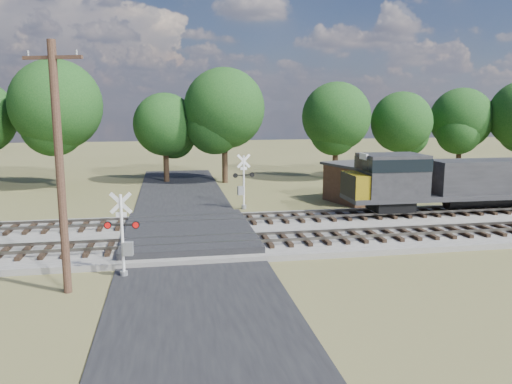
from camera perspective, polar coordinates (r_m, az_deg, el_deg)
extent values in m
plane|color=brown|center=(27.90, -7.65, -5.55)|extent=(160.00, 160.00, 0.00)
cube|color=gray|center=(30.39, 11.54, -4.09)|extent=(140.00, 10.00, 0.30)
cube|color=black|center=(27.89, -7.65, -5.47)|extent=(7.00, 60.00, 0.08)
cube|color=#262628|center=(28.31, -7.71, -4.67)|extent=(7.00, 9.00, 0.62)
cube|color=black|center=(26.03, -3.05, -5.71)|extent=(44.00, 2.60, 0.18)
cube|color=#5B564E|center=(27.42, 14.03, -4.83)|extent=(140.00, 0.08, 0.15)
cube|color=#5B564E|center=(28.70, 12.87, -4.13)|extent=(140.00, 0.08, 0.15)
cube|color=black|center=(30.84, -4.19, -3.25)|extent=(44.00, 2.60, 0.18)
cube|color=#5B564E|center=(31.92, 10.40, -2.64)|extent=(140.00, 0.08, 0.15)
cube|color=#5B564E|center=(33.23, 9.54, -2.11)|extent=(140.00, 0.08, 0.15)
cylinder|color=silver|center=(22.23, -15.03, -4.92)|extent=(0.13, 0.13, 3.66)
cylinder|color=gray|center=(22.71, -14.84, -9.06)|extent=(0.33, 0.33, 0.27)
cube|color=silver|center=(21.91, -15.20, -1.22)|extent=(0.95, 0.16, 0.96)
cube|color=silver|center=(21.91, -15.20, -1.22)|extent=(0.95, 0.16, 0.96)
cube|color=silver|center=(22.01, -15.14, -2.51)|extent=(0.46, 0.09, 0.20)
cube|color=black|center=(22.11, -15.09, -3.66)|extent=(1.46, 0.25, 0.05)
cylinder|color=red|center=(22.25, -16.59, -3.65)|extent=(0.34, 0.13, 0.33)
cylinder|color=red|center=(21.99, -13.58, -3.67)|extent=(0.34, 0.13, 0.33)
cube|color=gray|center=(22.32, -14.39, -6.29)|extent=(0.44, 0.33, 0.59)
cylinder|color=silver|center=(35.73, -1.41, 1.10)|extent=(0.14, 0.14, 3.86)
cylinder|color=gray|center=(36.05, -1.40, -1.71)|extent=(0.35, 0.35, 0.29)
cube|color=silver|center=(35.53, -1.42, 3.57)|extent=(1.00, 0.22, 1.01)
cube|color=silver|center=(35.53, -1.42, 3.57)|extent=(1.00, 0.22, 1.01)
cube|color=silver|center=(35.59, -1.41, 2.71)|extent=(0.48, 0.12, 0.21)
cube|color=black|center=(35.65, -1.41, 1.94)|extent=(1.53, 0.34, 0.06)
cylinder|color=red|center=(35.86, -0.46, 1.99)|extent=(0.36, 0.16, 0.35)
cylinder|color=red|center=(35.46, -2.37, 1.89)|extent=(0.36, 0.16, 0.35)
cube|color=gray|center=(35.75, -1.77, 0.16)|extent=(0.48, 0.36, 0.63)
cylinder|color=#352018|center=(20.55, -21.49, 2.23)|extent=(0.33, 0.33, 9.77)
cube|color=#352018|center=(20.47, -22.26, 14.05)|extent=(2.29, 0.94, 0.13)
cube|color=#422C1C|center=(39.40, 11.74, 0.95)|extent=(5.06, 5.06, 2.82)
cube|color=#323235|center=(39.20, 11.81, 3.13)|extent=(5.57, 5.57, 0.20)
cylinder|color=black|center=(48.08, -21.51, 3.78)|extent=(0.56, 0.56, 5.70)
sphere|color=#103311|center=(47.86, -21.86, 9.21)|extent=(7.98, 7.98, 7.98)
cylinder|color=black|center=(49.10, -10.24, 3.59)|extent=(0.56, 0.56, 4.30)
sphere|color=#103311|center=(48.86, -10.36, 7.60)|extent=(6.01, 6.01, 6.01)
cylinder|color=black|center=(48.12, -3.58, 4.31)|extent=(0.56, 0.56, 5.47)
sphere|color=#103311|center=(47.90, -3.64, 9.52)|extent=(7.65, 7.65, 7.65)
cylinder|color=black|center=(50.52, 9.05, 4.11)|extent=(0.56, 0.56, 4.84)
sphere|color=#103311|center=(50.29, 9.17, 8.51)|extent=(6.78, 6.78, 6.78)
cylinder|color=black|center=(53.29, 16.10, 3.90)|extent=(0.56, 0.56, 4.39)
sphere|color=#103311|center=(53.06, 16.29, 7.67)|extent=(6.15, 6.15, 6.15)
cylinder|color=black|center=(57.40, 22.17, 4.07)|extent=(0.56, 0.56, 4.61)
sphere|color=#103311|center=(57.19, 22.41, 7.74)|extent=(6.45, 6.45, 6.45)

